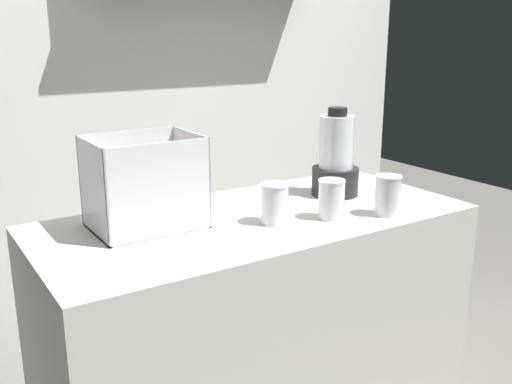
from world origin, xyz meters
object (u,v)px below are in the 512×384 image
juice_cup_orange_far_left (275,206)px  juice_cup_pomegranate_middle (388,198)px  carrot_display_bin (146,199)px  blender_pitcher (336,161)px  juice_cup_orange_left (331,201)px

juice_cup_orange_far_left → juice_cup_pomegranate_middle: 0.38m
carrot_display_bin → juice_cup_orange_far_left: bearing=-28.4°
carrot_display_bin → juice_cup_orange_far_left: (0.34, -0.19, -0.03)m
blender_pitcher → juice_cup_pomegranate_middle: (-0.02, -0.28, -0.07)m
carrot_display_bin → juice_cup_orange_left: 0.57m
juice_cup_orange_far_left → blender_pitcher: bearing=22.2°
carrot_display_bin → juice_cup_pomegranate_middle: bearing=-24.3°
carrot_display_bin → juice_cup_orange_left: (0.52, -0.24, -0.03)m
juice_cup_orange_far_left → juice_cup_orange_left: (0.18, -0.06, 0.00)m
blender_pitcher → juice_cup_orange_far_left: bearing=-157.8°
carrot_display_bin → blender_pitcher: size_ratio=1.00×
blender_pitcher → juice_cup_pomegranate_middle: size_ratio=2.42×
juice_cup_pomegranate_middle → blender_pitcher: bearing=86.4°
blender_pitcher → juice_cup_orange_far_left: (-0.37, -0.15, -0.07)m
carrot_display_bin → juice_cup_pomegranate_middle: (0.69, -0.31, -0.03)m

